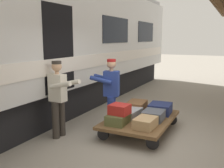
{
  "coord_description": "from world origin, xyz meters",
  "views": [
    {
      "loc": [
        -1.5,
        4.86,
        2.19
      ],
      "look_at": [
        1.05,
        -0.37,
        1.15
      ],
      "focal_mm": 41.33,
      "sensor_mm": 36.0,
      "label": 1
    }
  ],
  "objects": [
    {
      "name": "suitcase_slate_roller",
      "position": [
        0.14,
        -0.67,
        0.44
      ],
      "size": [
        0.47,
        0.55,
        0.21
      ],
      "primitive_type": "cube",
      "rotation": [
        0.0,
        0.0,
        0.03
      ],
      "color": "#4C515B",
      "rests_on": "luggage_cart"
    },
    {
      "name": "porter_in_overalls",
      "position": [
        1.18,
        -0.57,
        0.93
      ],
      "size": [
        0.72,
        0.53,
        1.7
      ],
      "color": "navy",
      "rests_on": "ground_plane"
    },
    {
      "name": "luggage_cart",
      "position": [
        0.45,
        -0.67,
        0.29
      ],
      "size": [
        1.38,
        2.08,
        0.34
      ],
      "color": "brown",
      "rests_on": "ground_plane"
    },
    {
      "name": "train_car",
      "position": [
        3.72,
        0.0,
        2.06
      ],
      "size": [
        3.02,
        17.68,
        4.0
      ],
      "color": "silver",
      "rests_on": "ground_plane"
    },
    {
      "name": "suitcase_navy_fabric",
      "position": [
        0.14,
        -1.24,
        0.46
      ],
      "size": [
        0.55,
        0.6,
        0.25
      ],
      "primitive_type": "cube",
      "rotation": [
        0.0,
        0.0,
        0.06
      ],
      "color": "navy",
      "rests_on": "luggage_cart"
    },
    {
      "name": "ground_plane",
      "position": [
        0.0,
        0.0,
        0.0
      ],
      "size": [
        60.0,
        60.0,
        0.0
      ],
      "primitive_type": "plane",
      "color": "gray"
    },
    {
      "name": "suitcase_gray_aluminum",
      "position": [
        0.76,
        -0.67,
        0.43
      ],
      "size": [
        0.56,
        0.65,
        0.18
      ],
      "primitive_type": "cube",
      "rotation": [
        0.0,
        0.0,
        -0.08
      ],
      "color": "#9EA0A5",
      "rests_on": "luggage_cart"
    },
    {
      "name": "porter_by_door",
      "position": [
        1.97,
        0.42,
        0.93
      ],
      "size": [
        0.68,
        0.44,
        1.7
      ],
      "color": "#332D28",
      "rests_on": "ground_plane"
    },
    {
      "name": "suitcase_tan_vintage",
      "position": [
        0.14,
        -0.1,
        0.44
      ],
      "size": [
        0.42,
        0.56,
        0.21
      ],
      "primitive_type": "cube",
      "rotation": [
        0.0,
        0.0,
        -0.05
      ],
      "color": "tan",
      "rests_on": "luggage_cart"
    },
    {
      "name": "suitcase_brown_leather",
      "position": [
        0.76,
        -1.24,
        0.46
      ],
      "size": [
        0.49,
        0.66,
        0.24
      ],
      "primitive_type": "cube",
      "rotation": [
        0.0,
        0.0,
        0.09
      ],
      "color": "brown",
      "rests_on": "luggage_cart"
    },
    {
      "name": "suitcase_olive_duffel",
      "position": [
        0.76,
        -0.1,
        0.44
      ],
      "size": [
        0.43,
        0.63,
        0.22
      ],
      "primitive_type": "cube",
      "rotation": [
        0.0,
        0.0,
        0.04
      ],
      "color": "brown",
      "rests_on": "luggage_cart"
    },
    {
      "name": "suitcase_red_plastic",
      "position": [
        0.73,
        -0.09,
        0.66
      ],
      "size": [
        0.43,
        0.39,
        0.21
      ],
      "primitive_type": "cube",
      "rotation": [
        0.0,
        0.0,
        -0.06
      ],
      "color": "#AD231E",
      "rests_on": "suitcase_olive_duffel"
    }
  ]
}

